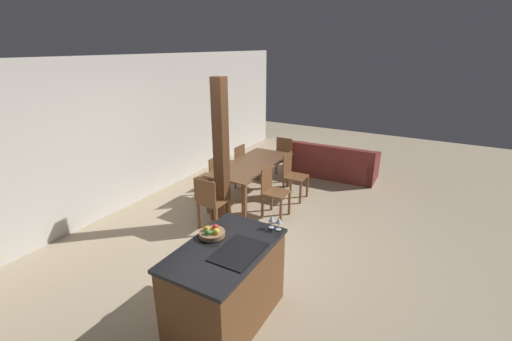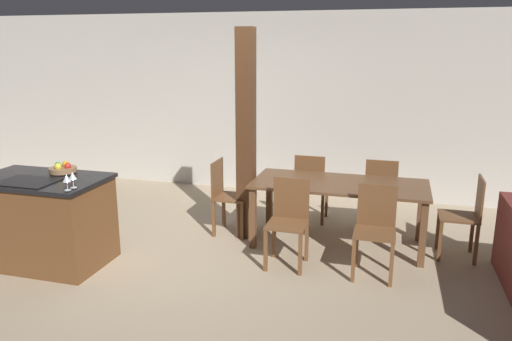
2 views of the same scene
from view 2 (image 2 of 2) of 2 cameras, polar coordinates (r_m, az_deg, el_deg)
name	(u,v)px [view 2 (image 2 of 2)]	position (r m, az deg, el deg)	size (l,w,h in m)	color
ground_plane	(198,255)	(5.55, -6.63, -9.61)	(16.00, 16.00, 0.00)	tan
wall_back	(263,104)	(7.67, 0.79, 7.61)	(11.20, 0.08, 2.70)	silver
kitchen_island	(44,220)	(5.64, -23.08, -5.28)	(1.31, 0.81, 0.93)	brown
fruit_bowl	(63,169)	(5.61, -21.21, 0.20)	(0.28, 0.28, 0.11)	#99704C
wine_glass_near	(67,179)	(4.88, -20.82, -0.88)	(0.07, 0.07, 0.15)	silver
wine_glass_middle	(73,176)	(4.95, -20.22, -0.62)	(0.07, 0.07, 0.15)	silver
dining_table	(339,191)	(5.68, 9.50, -2.30)	(1.94, 0.87, 0.73)	brown
dining_chair_near_left	(288,220)	(5.17, 3.73, -5.67)	(0.40, 0.40, 0.90)	brown
dining_chair_near_right	(375,228)	(5.08, 13.46, -6.46)	(0.40, 0.40, 0.90)	brown
dining_chair_far_left	(311,186)	(6.41, 6.26, -1.76)	(0.40, 0.40, 0.90)	brown
dining_chair_far_right	(381,191)	(6.34, 14.07, -2.32)	(0.40, 0.40, 0.90)	brown
dining_chair_head_end	(227,195)	(6.01, -3.36, -2.79)	(0.40, 0.40, 0.90)	brown
dining_chair_foot_end	(466,215)	(5.75, 22.85, -4.74)	(0.40, 0.40, 0.90)	brown
timber_post	(246,137)	(5.71, -1.14, 3.88)	(0.19, 0.19, 2.42)	#4C2D19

